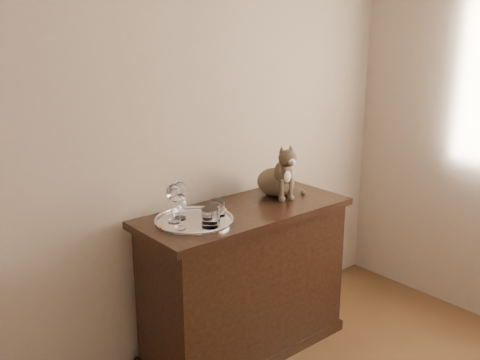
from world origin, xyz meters
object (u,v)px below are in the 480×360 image
object	(u,v)px
sideboard	(245,281)
tumbler_b	(210,218)
wine_glass_a	(173,203)
tumbler_a	(212,213)
wine_glass_c	(180,211)
tray	(194,221)
tumbler_c	(218,208)
wine_glass_b	(179,199)
cat	(276,169)

from	to	relation	value
sideboard	tumbler_b	size ratio (longest dim) A/B	12.95
wine_glass_a	tumbler_a	bearing A→B (deg)	-36.50
wine_glass_c	tumbler_a	distance (m)	0.19
tray	wine_glass_a	world-z (taller)	wine_glass_a
tumbler_a	tray	bearing A→B (deg)	135.29
wine_glass_a	tumbler_c	world-z (taller)	wine_glass_a
wine_glass_b	tumbler_a	size ratio (longest dim) A/B	2.38
wine_glass_c	tumbler_c	xyz separation A→B (m)	(0.25, 0.03, -0.05)
sideboard	tray	bearing A→B (deg)	178.07
tumbler_a	tumbler_c	bearing A→B (deg)	33.93
tumbler_c	cat	size ratio (longest dim) A/B	0.27
sideboard	cat	bearing A→B (deg)	14.42
tumbler_a	wine_glass_b	bearing A→B (deg)	128.27
tumbler_b	tumbler_c	bearing A→B (deg)	39.64
wine_glass_a	wine_glass_b	size ratio (longest dim) A/B	0.95
wine_glass_a	tumbler_a	world-z (taller)	wine_glass_a
wine_glass_b	cat	size ratio (longest dim) A/B	0.64
tumbler_c	tumbler_a	bearing A→B (deg)	-146.07
wine_glass_c	wine_glass_a	bearing A→B (deg)	75.07
tray	wine_glass_a	size ratio (longest dim) A/B	2.07
sideboard	cat	size ratio (longest dim) A/B	3.78
sideboard	tumbler_b	distance (m)	0.59
tumbler_c	wine_glass_c	bearing A→B (deg)	-173.84
wine_glass_c	tumbler_c	bearing A→B (deg)	6.16
wine_glass_b	cat	bearing A→B (deg)	-0.38
wine_glass_b	wine_glass_c	bearing A→B (deg)	-122.24
wine_glass_a	cat	size ratio (longest dim) A/B	0.61
cat	tumbler_a	bearing A→B (deg)	-154.44
sideboard	wine_glass_b	world-z (taller)	wine_glass_b
wine_glass_b	tumbler_b	size ratio (longest dim) A/B	2.20
wine_glass_a	cat	xyz separation A→B (m)	(0.71, 0.02, 0.05)
tumbler_a	tumbler_b	size ratio (longest dim) A/B	0.92
tumbler_a	cat	size ratio (longest dim) A/B	0.27
sideboard	tumbler_c	size ratio (longest dim) A/B	14.24
wine_glass_a	wine_glass_b	world-z (taller)	wine_glass_b
wine_glass_b	wine_glass_c	world-z (taller)	wine_glass_b
wine_glass_c	tumbler_c	size ratio (longest dim) A/B	2.09
wine_glass_b	wine_glass_c	distance (m)	0.14
wine_glass_c	tumbler_b	size ratio (longest dim) A/B	1.90
sideboard	wine_glass_c	bearing A→B (deg)	-175.41
tray	tumbler_c	distance (m)	0.14
sideboard	wine_glass_b	size ratio (longest dim) A/B	5.90
tumbler_b	tumbler_a	bearing A→B (deg)	45.17
tumbler_a	tumbler_c	world-z (taller)	tumbler_a
wine_glass_a	tumbler_b	size ratio (longest dim) A/B	2.09
tumbler_c	cat	bearing A→B (deg)	9.86
wine_glass_b	tumbler_c	size ratio (longest dim) A/B	2.41
sideboard	tumbler_a	world-z (taller)	tumbler_a
wine_glass_b	tumbler_b	world-z (taller)	wine_glass_b
tumbler_b	tumbler_c	size ratio (longest dim) A/B	1.10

